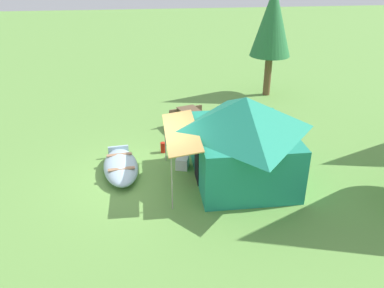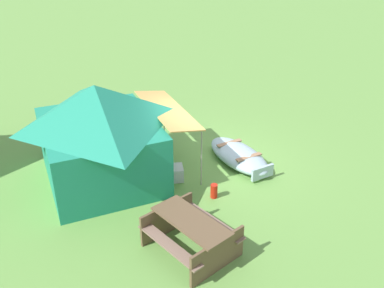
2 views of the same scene
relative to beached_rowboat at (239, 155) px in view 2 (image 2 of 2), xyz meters
The scene contains 6 objects.
ground_plane 0.87m from the beached_rowboat, 60.48° to the left, with size 80.00×80.00×0.00m, color #639744.
beached_rowboat is the anchor object (origin of this frame).
canvas_cabin_tent 3.97m from the beached_rowboat, 78.50° to the left, with size 3.56×3.85×2.65m.
picnic_table 3.93m from the beached_rowboat, 136.15° to the left, with size 2.13×1.91×0.80m.
cooler_box 1.98m from the beached_rowboat, 92.58° to the left, with size 0.46×0.38×0.37m, color silver.
fuel_can 1.90m from the beached_rowboat, 131.93° to the left, with size 0.18×0.18×0.37m, color red.
Camera 2 is at (-9.60, 4.74, 6.20)m, focal length 39.81 mm.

